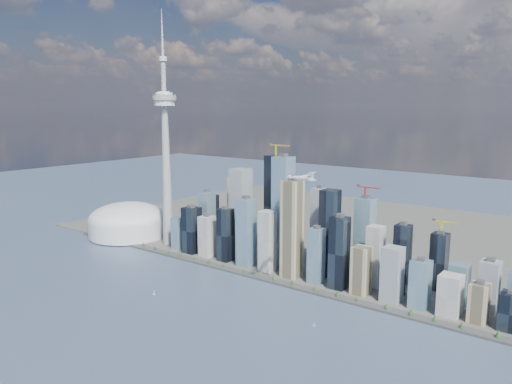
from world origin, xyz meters
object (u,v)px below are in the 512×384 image
Objects in this scene: dome_stadium at (128,222)px; sailboat_east at (314,324)px; sailboat_west at (154,293)px; airplane at (301,178)px; needle_tower at (166,148)px.

dome_stadium reaches higher than sailboat_east.
sailboat_west is 303.48m from sailboat_east.
airplane is 345.08m from sailboat_west.
sailboat_east is (661.86, -171.84, -36.05)m from dome_stadium.
dome_stadium is 18.92× the size of sailboat_east.
dome_stadium is 684.75m from sailboat_east.
needle_tower reaches higher than airplane.
sailboat_east is at bearing -19.21° from needle_tower.
needle_tower reaches higher than sailboat_east.
sailboat_east is at bearing 15.54° from sailboat_west.
needle_tower is at bearing 4.09° from dome_stadium.
sailboat_east is at bearing -25.60° from airplane.
needle_tower is 599.53m from sailboat_east.
sailboat_west is at bearing -47.36° from needle_tower.
sailboat_east is (49.10, -33.31, -220.06)m from airplane.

